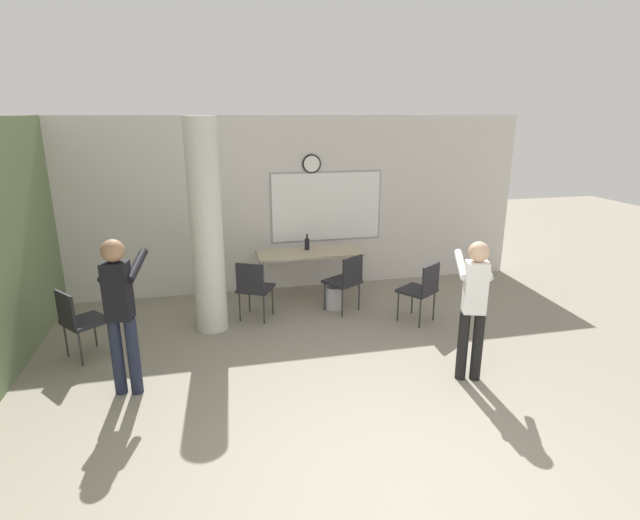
% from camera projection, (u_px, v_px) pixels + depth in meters
% --- Properties ---
extents(ground_plane, '(24.00, 24.00, 0.00)m').
position_uv_depth(ground_plane, '(398.00, 505.00, 3.76)').
color(ground_plane, gray).
extents(wall_back, '(8.00, 0.15, 2.80)m').
position_uv_depth(wall_back, '(287.00, 204.00, 8.08)').
color(wall_back, silver).
rests_on(wall_back, ground_plane).
extents(support_pillar, '(0.42, 0.42, 2.80)m').
position_uv_depth(support_pillar, '(206.00, 228.00, 6.44)').
color(support_pillar, silver).
rests_on(support_pillar, ground_plane).
extents(folding_table, '(1.62, 0.63, 0.75)m').
position_uv_depth(folding_table, '(310.00, 255.00, 7.76)').
color(folding_table, tan).
rests_on(folding_table, ground_plane).
extents(bottle_on_table, '(0.08, 0.08, 0.25)m').
position_uv_depth(bottle_on_table, '(307.00, 244.00, 7.86)').
color(bottle_on_table, black).
rests_on(bottle_on_table, folding_table).
extents(waste_bin, '(0.29, 0.29, 0.35)m').
position_uv_depth(waste_bin, '(334.00, 297.00, 7.49)').
color(waste_bin, '#B2B2B7').
rests_on(waste_bin, ground_plane).
extents(chair_mid_room, '(0.61, 0.61, 0.87)m').
position_uv_depth(chair_mid_room, '(422.00, 288.00, 6.89)').
color(chair_mid_room, '#232328').
rests_on(chair_mid_room, ground_plane).
extents(chair_by_left_wall, '(0.62, 0.62, 0.87)m').
position_uv_depth(chair_by_left_wall, '(79.00, 318.00, 5.86)').
color(chair_by_left_wall, '#232328').
rests_on(chair_by_left_wall, ground_plane).
extents(chair_table_left, '(0.59, 0.59, 0.87)m').
position_uv_depth(chair_table_left, '(254.00, 286.00, 6.96)').
color(chair_table_left, '#232328').
rests_on(chair_table_left, ground_plane).
extents(chair_table_right, '(0.60, 0.60, 0.87)m').
position_uv_depth(chair_table_right, '(346.00, 279.00, 7.25)').
color(chair_table_right, '#232328').
rests_on(chair_table_right, ground_plane).
extents(person_playing_side, '(0.48, 0.66, 1.57)m').
position_uv_depth(person_playing_side, '(474.00, 300.00, 5.30)').
color(person_playing_side, black).
rests_on(person_playing_side, ground_plane).
extents(person_watching_back, '(0.46, 0.65, 1.67)m').
position_uv_depth(person_watching_back, '(120.00, 305.00, 5.01)').
color(person_watching_back, '#1E2338').
rests_on(person_watching_back, ground_plane).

